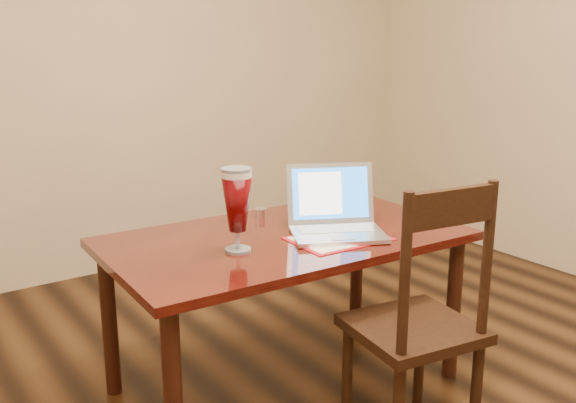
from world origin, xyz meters
TOP-DOWN VIEW (x-y plane):
  - dining_table at (0.06, 0.75)m, footprint 1.45×0.85m
  - dining_chair at (0.22, 0.16)m, footprint 0.47×0.45m

SIDE VIEW (x-z plane):
  - dining_chair at x=0.22m, z-range -0.03..0.95m
  - dining_table at x=0.06m, z-range 0.11..1.09m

